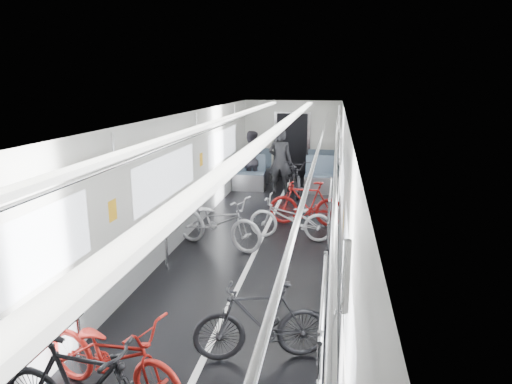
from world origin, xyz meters
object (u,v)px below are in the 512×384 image
bike_right_near (261,321)px  person_standing (280,161)px  bike_right_far (307,203)px  person_seated (251,159)px  bike_left_far (218,222)px  bike_aisle (295,177)px  bike_left_near (112,355)px  bike_right_mid (291,218)px

bike_right_near → person_standing: person_standing is taller
bike_right_far → person_seated: 3.80m
bike_left_far → bike_aisle: size_ratio=0.98×
bike_right_near → bike_right_far: bearing=162.4°
bike_left_near → bike_aisle: 8.43m
bike_right_near → person_seated: size_ratio=0.92×
bike_right_far → person_standing: 2.92m
bike_left_near → person_seated: size_ratio=1.03×
person_standing → bike_aisle: bearing=168.6°
person_seated → bike_aisle: bearing=149.0°
bike_right_near → bike_right_far: bike_right_far is taller
person_seated → bike_right_far: bearing=114.6°
bike_right_far → bike_left_far: bearing=-40.6°
bike_left_far → bike_aisle: (1.04, 4.22, 0.01)m
bike_right_near → person_standing: size_ratio=0.85×
bike_right_far → bike_right_mid: bearing=-11.2°
bike_left_near → bike_right_mid: bike_left_near is taller
person_standing → bike_right_mid: bearing=101.9°
bike_left_near → bike_left_far: 4.15m
person_standing → bike_right_far: bearing=110.0°
bike_left_near → bike_right_far: 5.91m
person_seated → bike_left_far: bearing=89.6°
bike_right_mid → bike_aisle: bearing=-171.6°
bike_right_far → person_seated: size_ratio=0.98×
bike_aisle → person_seated: person_seated is taller
bike_right_near → bike_right_far: (0.17, 4.88, 0.03)m
bike_right_near → bike_right_mid: 3.94m
bike_right_near → bike_right_mid: (-0.07, 3.93, -0.02)m
bike_left_far → bike_left_near: bearing=-159.8°
bike_left_far → bike_right_mid: (1.27, 0.63, -0.06)m
bike_aisle → person_standing: bearing=154.5°
bike_right_near → person_seated: 8.38m
bike_left_near → person_standing: 8.51m
bike_left_far → bike_right_far: bearing=-24.2°
bike_left_far → bike_right_far: (1.51, 1.57, -0.01)m
bike_left_far → bike_right_far: size_ratio=1.16×
bike_right_far → bike_aisle: (-0.47, 2.65, 0.02)m
bike_aisle → person_standing: 0.58m
bike_left_near → bike_left_far: bike_left_far is taller
bike_right_far → bike_aisle: bearing=-166.6°
bike_right_near → bike_aisle: bike_aisle is taller
person_seated → bike_right_near: bearing=97.4°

